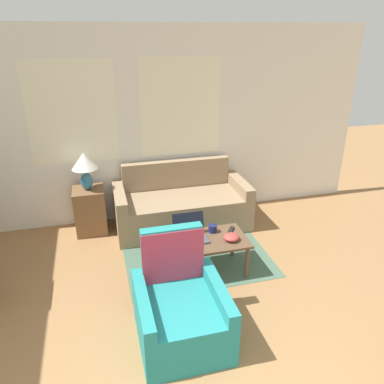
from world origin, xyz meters
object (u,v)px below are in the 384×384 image
laptop (190,233)px  snack_bowl (231,237)px  armchair (180,311)px  tv_remote (231,230)px  couch (181,206)px  cup_navy (213,229)px  table_lamp (85,165)px  coffee_table (204,244)px

laptop → snack_bowl: laptop is taller
snack_bowl → armchair: bearing=-134.3°
tv_remote → couch: bearing=107.9°
snack_bowl → cup_navy: bearing=122.3°
couch → tv_remote: size_ratio=12.01×
couch → table_lamp: bearing=174.2°
armchair → coffee_table: armchair is taller
armchair → table_lamp: table_lamp is taller
couch → tv_remote: bearing=-72.1°
laptop → snack_bowl: 0.45m
cup_navy → laptop: bearing=-167.8°
armchair → laptop: armchair is taller
table_lamp → tv_remote: size_ratio=3.33×
armchair → table_lamp: (-0.73, 2.14, 0.68)m
armchair → snack_bowl: 1.10m
table_lamp → laptop: 1.67m
couch → snack_bowl: bearing=-77.7°
couch → armchair: armchair is taller
couch → table_lamp: size_ratio=3.61×
armchair → cup_navy: size_ratio=9.85×
couch → laptop: 1.10m
armchair → snack_bowl: armchair is taller
snack_bowl → couch: bearing=102.3°
coffee_table → tv_remote: tv_remote is taller
armchair → coffee_table: bearing=61.0°
table_lamp → snack_bowl: bearing=-42.6°
table_lamp → coffee_table: 1.85m
snack_bowl → tv_remote: (0.07, 0.19, -0.03)m
laptop → snack_bowl: size_ratio=2.06×
table_lamp → cup_navy: (1.34, -1.14, -0.49)m
couch → laptop: size_ratio=5.09×
coffee_table → couch: bearing=89.4°
armchair → tv_remote: (0.82, 0.97, 0.16)m
tv_remote → cup_navy: bearing=171.6°
couch → armchair: 2.07m
tv_remote → armchair: bearing=-130.4°
tv_remote → laptop: bearing=-176.6°
cup_navy → snack_bowl: 0.26m
laptop → tv_remote: bearing=3.4°
laptop → couch: bearing=82.1°
laptop → cup_navy: laptop is taller
snack_bowl → tv_remote: size_ratio=1.14×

